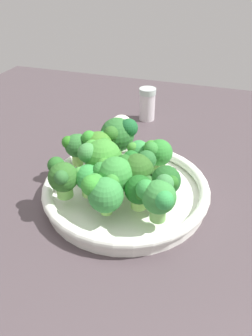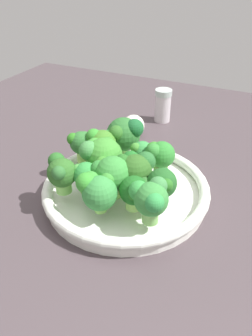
# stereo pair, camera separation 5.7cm
# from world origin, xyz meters

# --- Properties ---
(ground_plane) EXTENTS (1.30, 1.30, 0.03)m
(ground_plane) POSITION_xyz_m (0.00, 0.00, -0.01)
(ground_plane) COLOR #463B40
(bowl) EXTENTS (0.30, 0.30, 0.03)m
(bowl) POSITION_xyz_m (0.01, 0.02, 0.02)
(bowl) COLOR white
(bowl) RESTS_ON ground_plane
(broccoli_floret_0) EXTENTS (0.07, 0.07, 0.08)m
(broccoli_floret_0) POSITION_xyz_m (0.01, -0.02, 0.08)
(broccoli_floret_0) COLOR #84C068
(broccoli_floret_0) RESTS_ON bowl
(broccoli_floret_1) EXTENTS (0.08, 0.08, 0.08)m
(broccoli_floret_1) POSITION_xyz_m (-0.08, -0.02, 0.08)
(broccoli_floret_1) COLOR #8ECC64
(broccoli_floret_1) RESTS_ON bowl
(broccoli_floret_2) EXTENTS (0.07, 0.06, 0.07)m
(broccoli_floret_2) POSITION_xyz_m (0.02, 0.05, 0.08)
(broccoli_floret_2) COLOR #78B458
(broccoli_floret_2) RESTS_ON bowl
(broccoli_floret_3) EXTENTS (0.05, 0.05, 0.07)m
(broccoli_floret_3) POSITION_xyz_m (0.04, 0.10, 0.08)
(broccoli_floret_3) COLOR #8DCF68
(broccoli_floret_3) RESTS_ON bowl
(broccoli_floret_4) EXTENTS (0.04, 0.05, 0.06)m
(broccoli_floret_4) POSITION_xyz_m (0.06, -0.02, 0.07)
(broccoli_floret_4) COLOR #A0D66B
(broccoli_floret_4) RESTS_ON bowl
(broccoli_floret_5) EXTENTS (0.06, 0.06, 0.07)m
(broccoli_floret_5) POSITION_xyz_m (0.08, 0.10, 0.08)
(broccoli_floret_5) COLOR #7DBC60
(broccoli_floret_5) RESTS_ON bowl
(broccoli_floret_6) EXTENTS (0.05, 0.05, 0.06)m
(broccoli_floret_6) POSITION_xyz_m (0.06, 0.07, 0.07)
(broccoli_floret_6) COLOR #98D362
(broccoli_floret_6) RESTS_ON bowl
(broccoli_floret_7) EXTENTS (0.05, 0.06, 0.06)m
(broccoli_floret_7) POSITION_xyz_m (0.08, -0.06, 0.07)
(broccoli_floret_7) COLOR #83CE5E
(broccoli_floret_7) RESTS_ON bowl
(broccoli_floret_8) EXTENTS (0.04, 0.05, 0.05)m
(broccoli_floret_8) POSITION_xyz_m (-0.05, 0.03, 0.07)
(broccoli_floret_8) COLOR #75B24E
(broccoli_floret_8) RESTS_ON bowl
(broccoli_floret_9) EXTENTS (0.05, 0.05, 0.07)m
(broccoli_floret_9) POSITION_xyz_m (-0.04, 0.07, 0.08)
(broccoli_floret_9) COLOR #7EB754
(broccoli_floret_9) RESTS_ON bowl
(broccoli_floret_10) EXTENTS (0.06, 0.06, 0.07)m
(broccoli_floret_10) POSITION_xyz_m (0.09, 0.02, 0.07)
(broccoli_floret_10) COLOR #75B44C
(broccoli_floret_10) RESTS_ON bowl
(broccoli_floret_11) EXTENTS (0.06, 0.06, 0.07)m
(broccoli_floret_11) POSITION_xyz_m (-0.03, -0.04, 0.08)
(broccoli_floret_11) COLOR #89CB5B
(broccoli_floret_11) RESTS_ON bowl
(broccoli_floret_12) EXTENTS (0.05, 0.05, 0.06)m
(broccoli_floret_12) POSITION_xyz_m (-0.02, -0.08, 0.07)
(broccoli_floret_12) COLOR #9CD461
(broccoli_floret_12) RESTS_ON bowl
(broccoli_floret_13) EXTENTS (0.06, 0.07, 0.07)m
(broccoli_floret_13) POSITION_xyz_m (0.05, 0.02, 0.08)
(broccoli_floret_13) COLOR #7CB74F
(broccoli_floret_13) RESTS_ON bowl
(garlic_bulb) EXTENTS (0.05, 0.05, 0.05)m
(garlic_bulb) POSITION_xyz_m (-0.22, -0.06, 0.03)
(garlic_bulb) COLOR white
(garlic_bulb) RESTS_ON ground_plane
(pepper_shaker) EXTENTS (0.04, 0.04, 0.09)m
(pepper_shaker) POSITION_xyz_m (-0.33, -0.03, 0.04)
(pepper_shaker) COLOR silver
(pepper_shaker) RESTS_ON ground_plane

